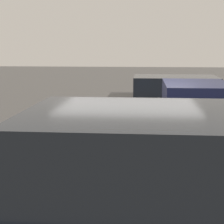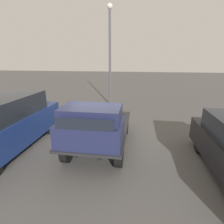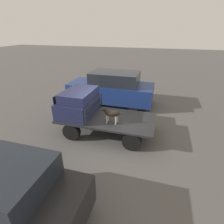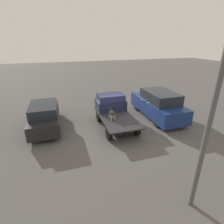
{
  "view_description": "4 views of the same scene",
  "coord_description": "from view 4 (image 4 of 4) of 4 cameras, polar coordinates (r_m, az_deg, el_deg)",
  "views": [
    {
      "loc": [
        0.3,
        -6.95,
        2.61
      ],
      "look_at": [
        -0.36,
        0.4,
        1.3
      ],
      "focal_mm": 60.0,
      "sensor_mm": 36.0,
      "label": 1
    },
    {
      "loc": [
        6.18,
        1.38,
        3.33
      ],
      "look_at": [
        -0.36,
        0.4,
        1.3
      ],
      "focal_mm": 28.0,
      "sensor_mm": 36.0,
      "label": 2
    },
    {
      "loc": [
        -2.12,
        6.5,
        4.33
      ],
      "look_at": [
        -0.36,
        0.4,
        1.3
      ],
      "focal_mm": 28.0,
      "sensor_mm": 36.0,
      "label": 3
    },
    {
      "loc": [
        -9.85,
        3.33,
        5.39
      ],
      "look_at": [
        -0.36,
        0.4,
        1.3
      ],
      "focal_mm": 28.0,
      "sensor_mm": 36.0,
      "label": 4
    }
  ],
  "objects": [
    {
      "name": "ground_plane",
      "position": [
        11.71,
        1.36,
        -5.01
      ],
      "size": [
        80.0,
        80.0,
        0.0
      ],
      "primitive_type": "plane",
      "color": "#514F4C"
    },
    {
      "name": "truck_cab",
      "position": [
        12.33,
        -0.52,
        3.24
      ],
      "size": [
        1.39,
        1.96,
        1.13
      ],
      "color": "#1E2347",
      "rests_on": "flatbed_truck"
    },
    {
      "name": "truck_headboard",
      "position": [
        11.69,
        0.52,
        1.86
      ],
      "size": [
        0.04,
        1.96,
        0.71
      ],
      "color": "#232326",
      "rests_on": "flatbed_truck"
    },
    {
      "name": "dog",
      "position": [
        10.81,
        -0.08,
        -0.16
      ],
      "size": [
        0.98,
        0.29,
        0.69
      ],
      "rotation": [
        0.0,
        0.0,
        0.32
      ],
      "color": "beige",
      "rests_on": "flatbed_truck"
    },
    {
      "name": "parked_sedan",
      "position": [
        12.15,
        -21.09,
        -1.14
      ],
      "size": [
        4.52,
        1.78,
        1.7
      ],
      "rotation": [
        0.0,
        0.0,
        -0.1
      ],
      "color": "black",
      "rests_on": "ground"
    },
    {
      "name": "parked_pickup_far",
      "position": [
        13.4,
        14.77,
        2.43
      ],
      "size": [
        5.18,
        2.04,
        2.01
      ],
      "rotation": [
        0.0,
        0.0,
        -0.05
      ],
      "color": "black",
      "rests_on": "ground"
    },
    {
      "name": "light_pole_near",
      "position": [
        5.46,
        30.75,
        4.42
      ],
      "size": [
        0.37,
        0.37,
        6.72
      ],
      "color": "#4C4C51",
      "rests_on": "ground"
    },
    {
      "name": "flatbed_truck",
      "position": [
        11.45,
        1.39,
        -2.34
      ],
      "size": [
        4.18,
        2.08,
        0.81
      ],
      "color": "black",
      "rests_on": "ground"
    }
  ]
}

